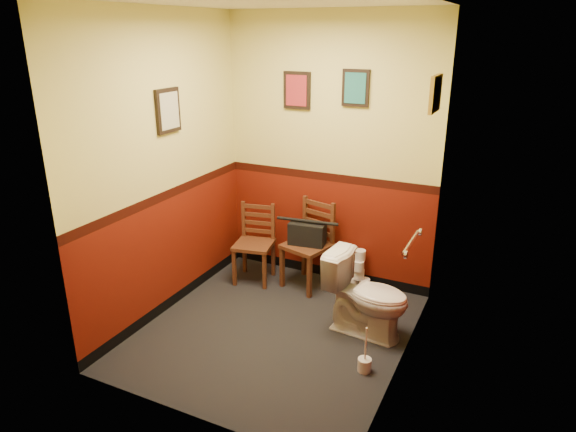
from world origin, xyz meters
name	(u,v)px	position (x,y,z in m)	size (l,w,h in m)	color
floor	(276,331)	(0.00, 0.00, 0.00)	(2.20, 2.40, 0.00)	black
ceiling	(273,1)	(0.00, 0.00, 2.70)	(2.20, 2.40, 0.00)	silver
wall_back	(329,154)	(0.00, 1.20, 1.35)	(2.20, 2.70, 0.00)	#5C1308
wall_front	(183,236)	(0.00, -1.20, 1.35)	(2.20, 2.70, 0.00)	#5C1308
wall_left	(164,169)	(-1.10, 0.00, 1.35)	(2.40, 2.70, 0.00)	#5C1308
wall_right	(412,203)	(1.10, 0.00, 1.35)	(2.40, 2.70, 0.00)	#5C1308
grab_bar	(412,242)	(1.07, 0.25, 0.95)	(0.05, 0.56, 0.06)	silver
framed_print_back_a	(297,90)	(-0.35, 1.18, 1.95)	(0.28, 0.04, 0.36)	black
framed_print_back_b	(356,88)	(0.25, 1.18, 2.00)	(0.26, 0.04, 0.34)	black
framed_print_left	(168,111)	(-1.08, 0.10, 1.85)	(0.04, 0.30, 0.38)	black
framed_print_right	(435,94)	(1.08, 0.60, 2.05)	(0.04, 0.34, 0.28)	olive
toilet	(367,296)	(0.72, 0.32, 0.36)	(0.41, 0.73, 0.72)	white
toilet_brush	(365,364)	(0.88, -0.21, 0.06)	(0.11, 0.11, 0.39)	silver
chair_left	(255,243)	(-0.66, 0.81, 0.41)	(0.45, 0.45, 0.81)	#542C19
chair_right	(309,244)	(-0.09, 0.94, 0.45)	(0.51, 0.51, 0.90)	#542C19
handbag	(307,233)	(-0.10, 0.90, 0.58)	(0.38, 0.22, 0.26)	black
tp_stack	(359,272)	(0.40, 1.10, 0.18)	(0.24, 0.14, 0.41)	silver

